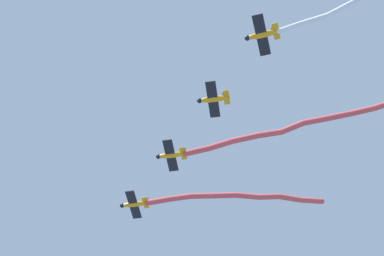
{
  "coord_description": "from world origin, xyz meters",
  "views": [
    {
      "loc": [
        4.4,
        -68.65,
        7.16
      ],
      "look_at": [
        12.07,
        -16.39,
        74.05
      ],
      "focal_mm": 57.81,
      "sensor_mm": 36.0,
      "label": 1
    }
  ],
  "objects_px": {
    "airplane_lead": "(134,204)",
    "airplane_left_wing": "(171,155)",
    "airplane_slot": "(262,35)",
    "airplane_right_wing": "(213,99)"
  },
  "relations": [
    {
      "from": "airplane_lead",
      "to": "airplane_left_wing",
      "type": "distance_m",
      "value": 11.29
    },
    {
      "from": "airplane_slot",
      "to": "airplane_right_wing",
      "type": "bearing_deg",
      "value": -44.29
    },
    {
      "from": "airplane_left_wing",
      "to": "airplane_slot",
      "type": "height_order",
      "value": "airplane_slot"
    },
    {
      "from": "airplane_right_wing",
      "to": "airplane_slot",
      "type": "bearing_deg",
      "value": 129.23
    },
    {
      "from": "airplane_left_wing",
      "to": "airplane_right_wing",
      "type": "distance_m",
      "value": 11.29
    },
    {
      "from": "airplane_lead",
      "to": "airplane_slot",
      "type": "height_order",
      "value": "airplane_slot"
    },
    {
      "from": "airplane_left_wing",
      "to": "airplane_lead",
      "type": "bearing_deg",
      "value": -50.16
    },
    {
      "from": "airplane_left_wing",
      "to": "airplane_right_wing",
      "type": "bearing_deg",
      "value": 129.84
    },
    {
      "from": "airplane_lead",
      "to": "airplane_slot",
      "type": "distance_m",
      "value": 33.85
    },
    {
      "from": "airplane_lead",
      "to": "airplane_right_wing",
      "type": "distance_m",
      "value": 22.57
    }
  ]
}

